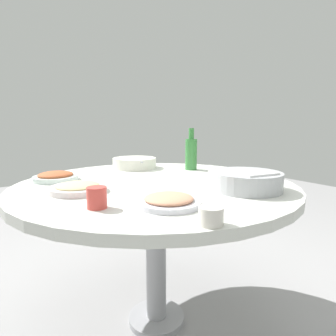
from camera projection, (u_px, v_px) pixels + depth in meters
name	position (u px, v px, depth m)	size (l,w,h in m)	color
ground	(156.00, 320.00, 1.47)	(8.00, 8.00, 0.00)	gray
round_dining_table	(156.00, 197.00, 1.36)	(1.30, 1.30, 0.73)	#99999E
rice_bowl	(247.00, 181.00, 1.19)	(0.29, 0.29, 0.08)	#B2B5BA
soup_bowl	(134.00, 163.00, 1.77)	(0.27, 0.29, 0.06)	white
dish_tofu_braise	(226.00, 172.00, 1.54)	(0.20, 0.20, 0.04)	white
dish_shrimp	(169.00, 201.00, 0.96)	(0.22, 0.22, 0.04)	silver
dish_noodles	(78.00, 188.00, 1.16)	(0.23, 0.23, 0.04)	silver
dish_stirfry	(56.00, 177.00, 1.39)	(0.21, 0.21, 0.05)	silver
green_bottle	(191.00, 153.00, 1.70)	(0.07, 0.07, 0.25)	#38833C
tea_cup_near	(211.00, 216.00, 0.78)	(0.07, 0.07, 0.05)	beige
tea_cup_far	(97.00, 198.00, 0.93)	(0.07, 0.07, 0.07)	#D0433B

